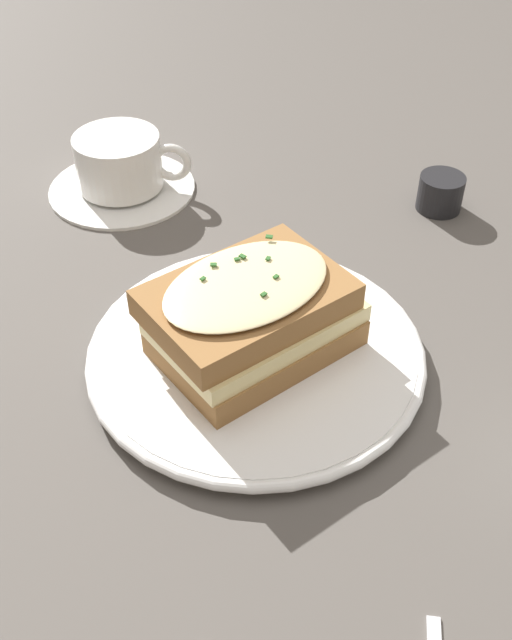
# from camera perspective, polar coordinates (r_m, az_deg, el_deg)

# --- Properties ---
(ground_plane) EXTENTS (2.40, 2.40, 0.00)m
(ground_plane) POSITION_cam_1_polar(r_m,az_deg,el_deg) (0.58, -2.52, -4.08)
(ground_plane) COLOR #514C47
(dinner_plate) EXTENTS (0.26, 0.26, 0.02)m
(dinner_plate) POSITION_cam_1_polar(r_m,az_deg,el_deg) (0.59, 0.00, -2.58)
(dinner_plate) COLOR white
(dinner_plate) RESTS_ON ground_plane
(sandwich) EXTENTS (0.16, 0.18, 0.07)m
(sandwich) POSITION_cam_1_polar(r_m,az_deg,el_deg) (0.56, -0.30, 0.32)
(sandwich) COLOR olive
(sandwich) RESTS_ON dinner_plate
(teacup_with_saucer) EXTENTS (0.15, 0.15, 0.06)m
(teacup_with_saucer) POSITION_cam_1_polar(r_m,az_deg,el_deg) (0.79, -10.27, 11.34)
(teacup_with_saucer) COLOR white
(teacup_with_saucer) RESTS_ON ground_plane
(condiment_pot) EXTENTS (0.05, 0.05, 0.04)m
(condiment_pot) POSITION_cam_1_polar(r_m,az_deg,el_deg) (0.78, 13.88, 9.39)
(condiment_pot) COLOR black
(condiment_pot) RESTS_ON ground_plane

